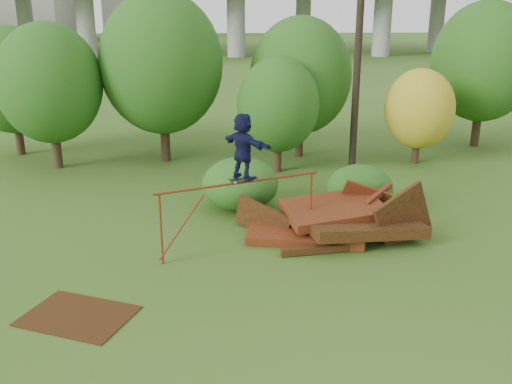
{
  "coord_description": "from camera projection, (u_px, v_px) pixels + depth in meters",
  "views": [
    {
      "loc": [
        -1.58,
        -12.05,
        6.27
      ],
      "look_at": [
        -0.8,
        2.0,
        1.6
      ],
      "focal_mm": 40.0,
      "sensor_mm": 36.0,
      "label": 1
    }
  ],
  "objects": [
    {
      "name": "tree_3",
      "position": [
        301.0,
        76.0,
        23.56
      ],
      "size": [
        4.21,
        4.21,
        5.84
      ],
      "color": "black",
      "rests_on": "ground"
    },
    {
      "name": "tree_5",
      "position": [
        484.0,
        62.0,
        25.18
      ],
      "size": [
        4.6,
        4.6,
        6.46
      ],
      "color": "black",
      "rests_on": "ground"
    },
    {
      "name": "skateboard",
      "position": [
        243.0,
        179.0,
        14.72
      ],
      "size": [
        0.78,
        0.47,
        0.08
      ],
      "rotation": [
        0.0,
        0.0,
        0.38
      ],
      "color": "black",
      "rests_on": "grind_rail"
    },
    {
      "name": "utility_pole",
      "position": [
        359.0,
        27.0,
        21.23
      ],
      "size": [
        1.4,
        0.28,
        10.74
      ],
      "color": "black",
      "rests_on": "ground"
    },
    {
      "name": "shrub_left",
      "position": [
        240.0,
        184.0,
        18.02
      ],
      "size": [
        2.43,
        2.24,
        1.68
      ],
      "primitive_type": "ellipsoid",
      "color": "#2B5316",
      "rests_on": "ground"
    },
    {
      "name": "tree_4",
      "position": [
        419.0,
        109.0,
        22.84
      ],
      "size": [
        2.79,
        2.79,
        3.85
      ],
      "color": "black",
      "rests_on": "ground"
    },
    {
      "name": "flat_plate",
      "position": [
        78.0,
        316.0,
        11.99
      ],
      "size": [
        2.63,
        2.29,
        0.03
      ],
      "primitive_type": "cube",
      "rotation": [
        0.0,
        0.0,
        -0.39
      ],
      "color": "#39200C",
      "rests_on": "ground"
    },
    {
      "name": "scrap_pile",
      "position": [
        336.0,
        222.0,
        16.03
      ],
      "size": [
        5.58,
        2.95,
        2.05
      ],
      "color": "#48190C",
      "rests_on": "ground"
    },
    {
      "name": "grind_rail",
      "position": [
        240.0,
        197.0,
        14.83
      ],
      "size": [
        4.28,
        1.76,
        1.9
      ],
      "color": "maroon",
      "rests_on": "ground"
    },
    {
      "name": "tree_6",
      "position": [
        12.0,
        80.0,
        23.91
      ],
      "size": [
        3.91,
        3.91,
        5.46
      ],
      "color": "black",
      "rests_on": "ground"
    },
    {
      "name": "tree_0",
      "position": [
        49.0,
        83.0,
        21.84
      ],
      "size": [
        4.02,
        4.02,
        5.67
      ],
      "color": "black",
      "rests_on": "ground"
    },
    {
      "name": "skater",
      "position": [
        243.0,
        146.0,
        14.45
      ],
      "size": [
        1.44,
        1.5,
        1.7
      ],
      "primitive_type": "imported",
      "rotation": [
        0.0,
        0.0,
        2.32
      ],
      "color": "#101338",
      "rests_on": "skateboard"
    },
    {
      "name": "tree_1",
      "position": [
        161.0,
        64.0,
        22.67
      ],
      "size": [
        4.89,
        4.89,
        6.81
      ],
      "color": "black",
      "rests_on": "ground"
    },
    {
      "name": "tree_2",
      "position": [
        278.0,
        105.0,
        21.57
      ],
      "size": [
        3.14,
        3.14,
        4.42
      ],
      "color": "black",
      "rests_on": "ground"
    },
    {
      "name": "shrub_right",
      "position": [
        360.0,
        188.0,
        17.95
      ],
      "size": [
        2.09,
        1.91,
        1.48
      ],
      "primitive_type": "ellipsoid",
      "color": "#2B5316",
      "rests_on": "ground"
    },
    {
      "name": "ground",
      "position": [
        294.0,
        282.0,
        13.48
      ],
      "size": [
        240.0,
        240.0,
        0.0
      ],
      "primitive_type": "plane",
      "color": "#2D5116",
      "rests_on": "ground"
    }
  ]
}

